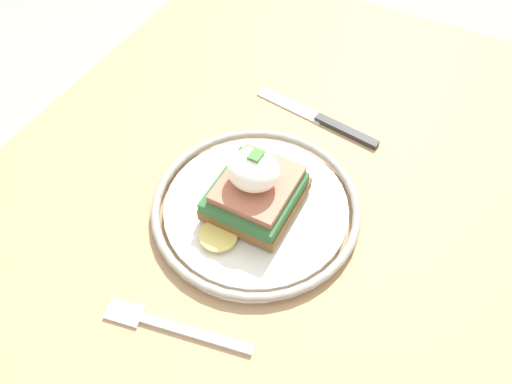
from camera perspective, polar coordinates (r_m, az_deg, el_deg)
dining_table at (r=0.64m, az=3.07°, el=-12.69°), size 1.01×0.78×0.72m
plate at (r=0.56m, az=0.00°, el=-1.70°), size 0.24×0.24×0.02m
sandwich at (r=0.53m, az=-0.13°, el=0.39°), size 0.13×0.09×0.08m
fork at (r=0.51m, az=-9.81°, el=-14.89°), size 0.04×0.15×0.00m
knife at (r=0.67m, az=7.92°, el=8.00°), size 0.04×0.18×0.01m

